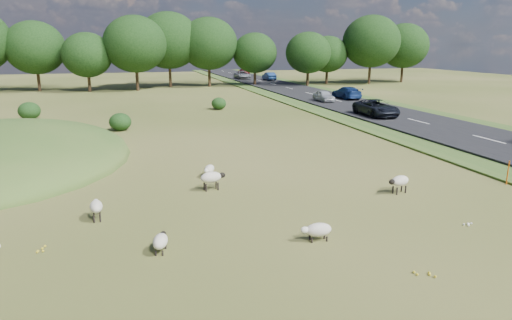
{
  "coord_description": "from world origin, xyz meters",
  "views": [
    {
      "loc": [
        -4.17,
        -17.3,
        6.62
      ],
      "look_at": [
        2.0,
        4.0,
        1.0
      ],
      "focal_mm": 32.0,
      "sensor_mm": 36.0,
      "label": 1
    }
  ],
  "objects_px": {
    "sheep_0": "(212,177)",
    "car_3": "(269,76)",
    "car_4": "(243,75)",
    "sheep_3": "(96,206)",
    "sheep_2": "(318,230)",
    "sheep_4": "(161,241)",
    "car_1": "(376,108)",
    "marker_post": "(508,173)",
    "sheep_5": "(399,181)",
    "car_7": "(244,71)",
    "car_6": "(347,93)",
    "sheep_1": "(209,169)",
    "car_5": "(324,96)"
  },
  "relations": [
    {
      "from": "sheep_0",
      "to": "car_3",
      "type": "relative_size",
      "value": 0.29
    },
    {
      "from": "car_3",
      "to": "car_4",
      "type": "relative_size",
      "value": 0.83
    },
    {
      "from": "sheep_0",
      "to": "sheep_3",
      "type": "relative_size",
      "value": 1.16
    },
    {
      "from": "sheep_2",
      "to": "sheep_4",
      "type": "relative_size",
      "value": 1.02
    },
    {
      "from": "sheep_0",
      "to": "car_1",
      "type": "xyz_separation_m",
      "value": [
        18.59,
        16.95,
        0.37
      ]
    },
    {
      "from": "marker_post",
      "to": "sheep_5",
      "type": "bearing_deg",
      "value": 177.37
    },
    {
      "from": "car_4",
      "to": "car_7",
      "type": "distance_m",
      "value": 13.97
    },
    {
      "from": "sheep_0",
      "to": "car_3",
      "type": "height_order",
      "value": "car_3"
    },
    {
      "from": "sheep_4",
      "to": "car_6",
      "type": "relative_size",
      "value": 0.22
    },
    {
      "from": "sheep_3",
      "to": "car_1",
      "type": "relative_size",
      "value": 0.21
    },
    {
      "from": "sheep_2",
      "to": "sheep_0",
      "type": "bearing_deg",
      "value": -65.9
    },
    {
      "from": "sheep_0",
      "to": "sheep_2",
      "type": "height_order",
      "value": "sheep_0"
    },
    {
      "from": "sheep_1",
      "to": "marker_post",
      "type": "bearing_deg",
      "value": 98.14
    },
    {
      "from": "car_4",
      "to": "car_7",
      "type": "relative_size",
      "value": 1.16
    },
    {
      "from": "marker_post",
      "to": "sheep_5",
      "type": "relative_size",
      "value": 0.99
    },
    {
      "from": "car_5",
      "to": "car_7",
      "type": "bearing_deg",
      "value": 85.74
    },
    {
      "from": "sheep_5",
      "to": "car_5",
      "type": "distance_m",
      "value": 33.07
    },
    {
      "from": "sheep_1",
      "to": "car_1",
      "type": "relative_size",
      "value": 0.2
    },
    {
      "from": "marker_post",
      "to": "car_1",
      "type": "height_order",
      "value": "car_1"
    },
    {
      "from": "sheep_0",
      "to": "car_6",
      "type": "distance_m",
      "value": 37.64
    },
    {
      "from": "sheep_0",
      "to": "car_6",
      "type": "height_order",
      "value": "car_6"
    },
    {
      "from": "car_4",
      "to": "car_7",
      "type": "xyz_separation_m",
      "value": [
        3.8,
        13.45,
        -0.07
      ]
    },
    {
      "from": "marker_post",
      "to": "car_5",
      "type": "bearing_deg",
      "value": 81.68
    },
    {
      "from": "sheep_4",
      "to": "car_6",
      "type": "height_order",
      "value": "car_6"
    },
    {
      "from": "marker_post",
      "to": "sheep_1",
      "type": "relative_size",
      "value": 1.14
    },
    {
      "from": "sheep_4",
      "to": "car_4",
      "type": "relative_size",
      "value": 0.21
    },
    {
      "from": "marker_post",
      "to": "sheep_4",
      "type": "height_order",
      "value": "marker_post"
    },
    {
      "from": "marker_post",
      "to": "car_6",
      "type": "height_order",
      "value": "car_6"
    },
    {
      "from": "sheep_3",
      "to": "sheep_5",
      "type": "xyz_separation_m",
      "value": [
        13.13,
        -0.42,
        0.04
      ]
    },
    {
      "from": "sheep_1",
      "to": "car_5",
      "type": "bearing_deg",
      "value": 175.03
    },
    {
      "from": "sheep_2",
      "to": "car_1",
      "type": "distance_m",
      "value": 28.59
    },
    {
      "from": "marker_post",
      "to": "car_4",
      "type": "height_order",
      "value": "car_4"
    },
    {
      "from": "sheep_0",
      "to": "car_5",
      "type": "height_order",
      "value": "car_5"
    },
    {
      "from": "car_7",
      "to": "car_6",
      "type": "bearing_deg",
      "value": 90.0
    },
    {
      "from": "sheep_1",
      "to": "sheep_4",
      "type": "distance_m",
      "value": 8.93
    },
    {
      "from": "sheep_3",
      "to": "sheep_5",
      "type": "distance_m",
      "value": 13.14
    },
    {
      "from": "sheep_4",
      "to": "car_5",
      "type": "distance_m",
      "value": 40.63
    },
    {
      "from": "sheep_0",
      "to": "sheep_1",
      "type": "distance_m",
      "value": 2.37
    },
    {
      "from": "marker_post",
      "to": "sheep_5",
      "type": "distance_m",
      "value": 5.84
    },
    {
      "from": "car_7",
      "to": "car_5",
      "type": "bearing_deg",
      "value": 85.74
    },
    {
      "from": "sheep_4",
      "to": "car_7",
      "type": "distance_m",
      "value": 89.19
    },
    {
      "from": "sheep_1",
      "to": "car_4",
      "type": "relative_size",
      "value": 0.2
    },
    {
      "from": "sheep_4",
      "to": "car_1",
      "type": "bearing_deg",
      "value": -27.06
    },
    {
      "from": "sheep_5",
      "to": "car_4",
      "type": "distance_m",
      "value": 69.74
    },
    {
      "from": "sheep_3",
      "to": "car_1",
      "type": "xyz_separation_m",
      "value": [
        23.59,
        19.39,
        0.44
      ]
    },
    {
      "from": "sheep_4",
      "to": "car_3",
      "type": "relative_size",
      "value": 0.25
    },
    {
      "from": "marker_post",
      "to": "car_7",
      "type": "height_order",
      "value": "car_7"
    },
    {
      "from": "car_4",
      "to": "sheep_1",
      "type": "bearing_deg",
      "value": -106.0
    },
    {
      "from": "car_1",
      "to": "car_7",
      "type": "height_order",
      "value": "car_1"
    },
    {
      "from": "car_3",
      "to": "car_1",
      "type": "bearing_deg",
      "value": 85.08
    }
  ]
}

